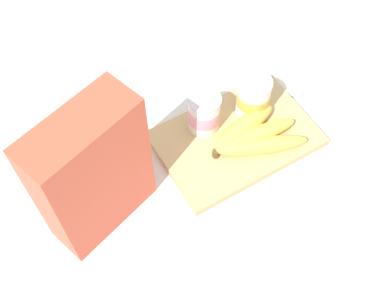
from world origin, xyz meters
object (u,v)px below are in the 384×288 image
Objects in this scene: cereal_box at (93,174)px; banana_bunch at (253,136)px; yogurt_cup_front at (204,113)px; spoon at (306,97)px; cutting_board at (236,138)px; yogurt_cup_back at (253,96)px.

banana_bunch is (0.31, -0.02, -0.10)m from cereal_box.
yogurt_cup_front is 0.11m from banana_bunch.
yogurt_cup_front is 0.24m from spoon.
cereal_box is 0.33m from banana_bunch.
cutting_board is at bearing -52.56° from yogurt_cup_front.
yogurt_cup_back is 0.14m from spoon.
spoon is at bearing -10.38° from yogurt_cup_back.
banana_bunch is (0.06, -0.08, -0.02)m from yogurt_cup_front.
yogurt_cup_back is at bearing 169.62° from spoon.
yogurt_cup_front is at bearing 176.54° from cereal_box.
yogurt_cup_front is at bearing 170.30° from spoon.
yogurt_cup_front reaches higher than spoon.
cutting_board is 0.09m from yogurt_cup_front.
cereal_box reaches higher than banana_bunch.
banana_bunch is at bearing 158.93° from cereal_box.
yogurt_cup_back is 0.73× the size of spoon.
cutting_board is 3.53× the size of yogurt_cup_back.
banana_bunch is 0.18m from spoon.
cereal_box is 2.33× the size of spoon.
cereal_box reaches higher than cutting_board.
spoon is at bearing 4.69° from cutting_board.
yogurt_cup_back is (0.06, 0.04, 0.05)m from cutting_board.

